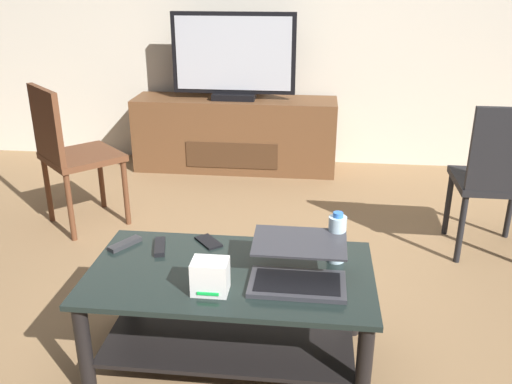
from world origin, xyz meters
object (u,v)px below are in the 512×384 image
object	(u,v)px
side_chair	(69,149)
tv_remote	(125,244)
laptop	(298,267)
router_box	(210,276)
soundbar_remote	(160,247)
media_cabinet	(235,134)
water_bottle_near	(337,238)
coffee_table	(231,301)
dining_chair	(499,175)
cell_phone	(209,242)
television	(234,58)

from	to	relation	value
side_chair	tv_remote	size ratio (longest dim) A/B	5.90
laptop	router_box	distance (m)	0.35
soundbar_remote	tv_remote	bearing A→B (deg)	162.92
media_cabinet	laptop	distance (m)	2.66
media_cabinet	water_bottle_near	world-z (taller)	water_bottle_near
coffee_table	dining_chair	xyz separation A→B (m)	(1.37, 1.14, 0.20)
media_cabinet	soundbar_remote	world-z (taller)	media_cabinet
cell_phone	dining_chair	bearing A→B (deg)	-9.09
media_cabinet	dining_chair	xyz separation A→B (m)	(1.73, -1.40, 0.21)
coffee_table	cell_phone	size ratio (longest dim) A/B	8.31
dining_chair	cell_phone	distance (m)	1.75
dining_chair	water_bottle_near	world-z (taller)	dining_chair
coffee_table	side_chair	world-z (taller)	side_chair
coffee_table	water_bottle_near	world-z (taller)	water_bottle_near
tv_remote	water_bottle_near	bearing A→B (deg)	30.35
coffee_table	router_box	xyz separation A→B (m)	(-0.05, -0.16, 0.21)
television	router_box	xyz separation A→B (m)	(0.31, -2.67, -0.42)
coffee_table	water_bottle_near	xyz separation A→B (m)	(0.43, 0.14, 0.25)
laptop	water_bottle_near	distance (m)	0.23
television	dining_chair	world-z (taller)	television
dining_chair	tv_remote	xyz separation A→B (m)	(-1.87, -0.97, -0.05)
soundbar_remote	television	bearing A→B (deg)	76.59
coffee_table	dining_chair	bearing A→B (deg)	39.66
side_chair	soundbar_remote	world-z (taller)	side_chair
laptop	soundbar_remote	xyz separation A→B (m)	(-0.61, 0.19, -0.05)
side_chair	water_bottle_near	world-z (taller)	side_chair
television	router_box	world-z (taller)	television
media_cabinet	television	xyz separation A→B (m)	(0.00, -0.02, 0.64)
router_box	water_bottle_near	xyz separation A→B (m)	(0.48, 0.30, 0.04)
coffee_table	laptop	distance (m)	0.34
coffee_table	router_box	size ratio (longest dim) A/B	8.48
tv_remote	coffee_table	bearing A→B (deg)	13.71
cell_phone	soundbar_remote	world-z (taller)	soundbar_remote
coffee_table	tv_remote	distance (m)	0.55
television	tv_remote	distance (m)	2.40
dining_chair	television	bearing A→B (deg)	141.39
laptop	water_bottle_near	world-z (taller)	water_bottle_near
router_box	tv_remote	size ratio (longest dim) A/B	0.86
laptop	dining_chair	bearing A→B (deg)	46.96
tv_remote	soundbar_remote	distance (m)	0.16
media_cabinet	television	world-z (taller)	television
water_bottle_near	cell_phone	xyz separation A→B (m)	(-0.56, 0.10, -0.10)
media_cabinet	tv_remote	distance (m)	2.38
router_box	water_bottle_near	distance (m)	0.56
dining_chair	soundbar_remote	distance (m)	1.97
side_chair	television	bearing A→B (deg)	54.72
side_chair	water_bottle_near	bearing A→B (deg)	-34.11
media_cabinet	soundbar_remote	size ratio (longest dim) A/B	10.57
dining_chair	media_cabinet	bearing A→B (deg)	140.95
side_chair	cell_phone	xyz separation A→B (m)	(1.10, -1.03, -0.07)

